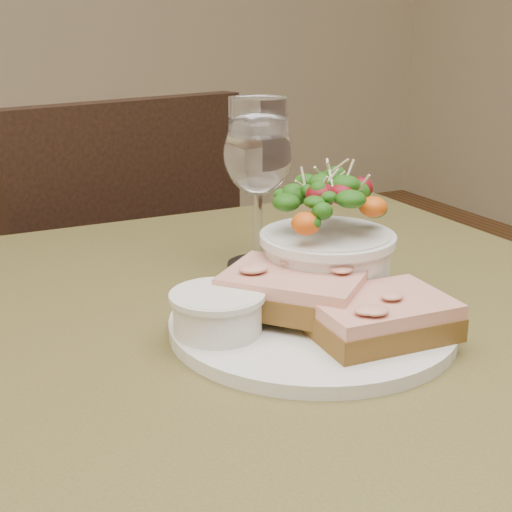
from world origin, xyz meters
name	(u,v)px	position (x,y,z in m)	size (l,w,h in m)	color
cafe_table	(260,418)	(0.00, 0.00, 0.65)	(0.80, 0.80, 0.75)	#46411E
chair_far	(99,404)	(0.00, 0.71, 0.29)	(0.51, 0.51, 0.90)	black
dinner_plate	(312,323)	(0.04, -0.03, 0.76)	(0.26, 0.26, 0.01)	silver
sandwich_front	(380,316)	(0.07, -0.09, 0.78)	(0.12, 0.09, 0.03)	#503015
sandwich_back	(294,290)	(0.02, -0.02, 0.79)	(0.15, 0.15, 0.03)	#503015
ramekin	(217,310)	(-0.05, -0.03, 0.78)	(0.08, 0.08, 0.04)	silver
salad_bowl	(328,235)	(0.08, 0.01, 0.82)	(0.12, 0.12, 0.13)	silver
garnish	(213,296)	(-0.03, 0.03, 0.77)	(0.05, 0.04, 0.02)	black
wine_glass	(258,159)	(0.07, 0.14, 0.87)	(0.08, 0.08, 0.18)	white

